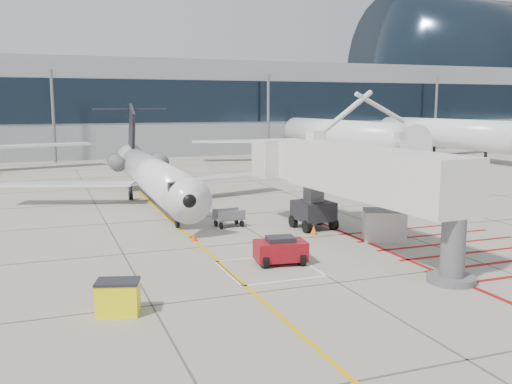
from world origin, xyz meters
name	(u,v)px	position (x,y,z in m)	size (l,w,h in m)	color
ground_plane	(299,259)	(0.00, 0.00, 0.00)	(260.00, 260.00, 0.00)	gray
regional_jet	(157,159)	(-3.87, 15.90, 3.71)	(22.46, 28.32, 7.42)	white
jet_bridge	(369,182)	(4.18, 0.44, 3.58)	(8.47, 17.88, 7.15)	silver
pushback_tug	(281,249)	(-1.15, -0.40, 0.70)	(2.41, 1.51, 1.41)	maroon
spill_bin	(118,297)	(-9.31, -4.46, 0.65)	(1.49, 0.99, 1.29)	#FFF50E
baggage_cart	(229,218)	(-0.90, 8.45, 0.56)	(1.79, 1.13, 1.13)	slate
ground_power_unit	(384,225)	(6.10, 1.81, 0.90)	(2.27, 1.32, 1.79)	beige
cone_nose	(194,236)	(-3.89, 5.53, 0.26)	(0.37, 0.37, 0.51)	#FF420D
cone_side	(314,230)	(3.11, 4.61, 0.28)	(0.40, 0.40, 0.55)	orange
terminal_building	(177,108)	(10.00, 70.00, 7.00)	(180.00, 28.00, 14.00)	gray
terminal_glass_band	(199,101)	(10.00, 55.95, 8.00)	(180.00, 0.10, 6.00)	black
terminal_dome	(468,72)	(70.00, 70.00, 14.00)	(40.00, 28.00, 28.00)	black
bg_aircraft_c	(325,115)	(25.30, 46.00, 6.15)	(36.89, 40.99, 12.30)	silver
bg_aircraft_d	(428,114)	(42.31, 46.00, 6.14)	(36.85, 40.95, 12.28)	silver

